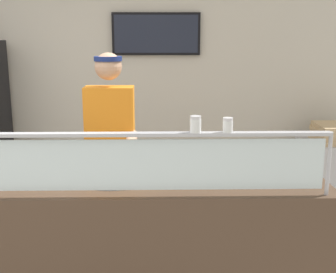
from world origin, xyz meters
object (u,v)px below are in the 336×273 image
at_px(parmesan_shaker, 196,125).
at_px(worker_figure, 111,149).
at_px(pizza_server, 112,174).
at_px(pepper_flake_shaker, 228,126).
at_px(pizza_tray, 114,177).

bearing_deg(parmesan_shaker, worker_figure, 122.80).
bearing_deg(worker_figure, pizza_server, -83.81).
bearing_deg(parmesan_shaker, pepper_flake_shaker, -0.00).
relative_size(pizza_server, pepper_flake_shaker, 3.26).
distance_m(pepper_flake_shaker, worker_figure, 1.26).
xyz_separation_m(pizza_tray, pepper_flake_shaker, (0.70, -0.32, 0.41)).
height_order(pepper_flake_shaker, worker_figure, worker_figure).
relative_size(pizza_tray, worker_figure, 0.26).
relative_size(pizza_tray, pizza_server, 1.66).
height_order(pizza_tray, worker_figure, worker_figure).
bearing_deg(pizza_tray, worker_figure, 97.77).
height_order(pizza_tray, parmesan_shaker, parmesan_shaker).
relative_size(parmesan_shaker, pepper_flake_shaker, 1.13).
bearing_deg(pepper_flake_shaker, pizza_tray, 155.10).
height_order(pizza_server, worker_figure, worker_figure).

